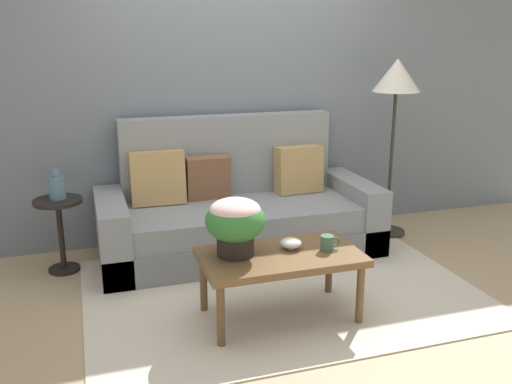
# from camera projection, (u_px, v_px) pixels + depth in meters

# --- Properties ---
(ground_plane) EXTENTS (14.00, 14.00, 0.00)m
(ground_plane) POSITION_uv_depth(u_px,v_px,m) (279.00, 289.00, 4.02)
(ground_plane) COLOR tan
(wall_back) EXTENTS (6.40, 0.12, 2.71)m
(wall_back) POSITION_uv_depth(u_px,v_px,m) (229.00, 83.00, 4.84)
(wall_back) COLOR slate
(wall_back) RESTS_ON ground
(area_rug) EXTENTS (2.70, 1.92, 0.01)m
(area_rug) POSITION_uv_depth(u_px,v_px,m) (281.00, 290.00, 3.99)
(area_rug) COLOR beige
(area_rug) RESTS_ON ground
(couch) EXTENTS (2.26, 0.92, 1.10)m
(couch) POSITION_uv_depth(u_px,v_px,m) (237.00, 213.00, 4.66)
(couch) COLOR slate
(couch) RESTS_ON ground
(coffee_table) EXTENTS (1.01, 0.56, 0.44)m
(coffee_table) POSITION_uv_depth(u_px,v_px,m) (280.00, 261.00, 3.52)
(coffee_table) COLOR brown
(coffee_table) RESTS_ON ground
(side_table) EXTENTS (0.36, 0.36, 0.58)m
(side_table) POSITION_uv_depth(u_px,v_px,m) (60.00, 222.00, 4.23)
(side_table) COLOR black
(side_table) RESTS_ON ground
(floor_lamp) EXTENTS (0.41, 0.41, 1.57)m
(floor_lamp) POSITION_uv_depth(u_px,v_px,m) (396.00, 88.00, 4.78)
(floor_lamp) COLOR #2D2823
(floor_lamp) RESTS_ON ground
(potted_plant) EXTENTS (0.37, 0.37, 0.36)m
(potted_plant) POSITION_uv_depth(u_px,v_px,m) (235.00, 221.00, 3.42)
(potted_plant) COLOR black
(potted_plant) RESTS_ON coffee_table
(coffee_mug) EXTENTS (0.13, 0.09, 0.10)m
(coffee_mug) POSITION_uv_depth(u_px,v_px,m) (328.00, 243.00, 3.54)
(coffee_mug) COLOR #3D664C
(coffee_mug) RESTS_ON coffee_table
(snack_bowl) EXTENTS (0.14, 0.14, 0.07)m
(snack_bowl) POSITION_uv_depth(u_px,v_px,m) (291.00, 243.00, 3.57)
(snack_bowl) COLOR silver
(snack_bowl) RESTS_ON coffee_table
(table_vase) EXTENTS (0.12, 0.12, 0.22)m
(table_vase) POSITION_uv_depth(u_px,v_px,m) (57.00, 187.00, 4.17)
(table_vase) COLOR slate
(table_vase) RESTS_ON side_table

